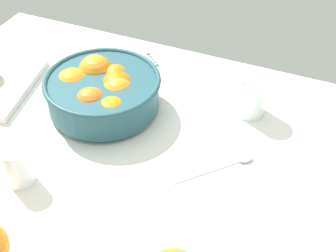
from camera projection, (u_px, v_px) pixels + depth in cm
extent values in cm
cube|color=white|center=(151.00, 161.00, 103.92)|extent=(126.10, 82.39, 3.00)
cylinder|color=#234C56|center=(105.00, 107.00, 114.32)|extent=(23.20, 23.20, 1.20)
cylinder|color=#234C56|center=(103.00, 93.00, 111.63)|extent=(25.22, 25.22, 7.03)
torus|color=#234C56|center=(102.00, 81.00, 109.34)|extent=(26.42, 26.42, 1.20)
sphere|color=orange|center=(118.00, 93.00, 110.26)|extent=(7.89, 7.89, 7.89)
sphere|color=orange|center=(118.00, 89.00, 111.25)|extent=(7.92, 7.92, 7.92)
sphere|color=orange|center=(116.00, 80.00, 114.43)|extent=(7.34, 7.34, 7.34)
sphere|color=orange|center=(96.00, 72.00, 114.70)|extent=(8.11, 8.11, 8.11)
sphere|color=orange|center=(73.00, 85.00, 112.81)|extent=(8.13, 8.13, 8.13)
sphere|color=orange|center=(91.00, 103.00, 106.68)|extent=(6.94, 6.94, 6.94)
sphere|color=orange|center=(112.00, 113.00, 105.47)|extent=(7.52, 7.52, 7.52)
cylinder|color=white|center=(18.00, 166.00, 94.93)|extent=(5.37, 5.37, 8.28)
cylinder|color=gold|center=(20.00, 174.00, 96.35)|extent=(4.73, 4.73, 3.94)
cylinder|color=white|center=(251.00, 94.00, 110.69)|extent=(6.98, 6.98, 10.28)
cylinder|color=yellow|center=(250.00, 101.00, 111.92)|extent=(6.14, 6.14, 6.52)
ellipsoid|color=silver|center=(246.00, 159.00, 101.67)|extent=(3.82, 3.87, 1.00)
cylinder|color=silver|center=(207.00, 172.00, 98.97)|extent=(10.70, 11.44, 0.70)
cylinder|color=#4A6C44|center=(153.00, 59.00, 130.46)|extent=(6.72, 6.09, 0.30)
sphere|color=#4A6C44|center=(157.00, 64.00, 128.35)|extent=(0.87, 0.87, 0.87)
sphere|color=#4A6C44|center=(155.00, 62.00, 129.36)|extent=(0.71, 0.71, 0.71)
sphere|color=#4A6C44|center=(153.00, 59.00, 130.36)|extent=(0.64, 0.64, 0.64)
sphere|color=#4A6C44|center=(151.00, 56.00, 131.36)|extent=(0.75, 0.75, 0.75)
sphere|color=#4A6C44|center=(148.00, 53.00, 132.37)|extent=(0.97, 0.97, 0.97)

